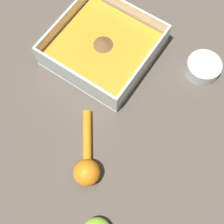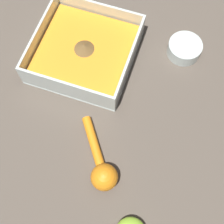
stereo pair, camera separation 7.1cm
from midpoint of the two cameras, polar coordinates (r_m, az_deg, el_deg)
ground_plane at (r=0.81m, az=-6.72°, el=8.30°), size 4.00×4.00×0.00m
square_dish at (r=0.80m, az=-7.54°, el=10.46°), size 0.24×0.24×0.07m
spice_bowl at (r=0.82m, az=10.67°, el=11.00°), size 0.09×0.09×0.04m
lemon_squeezer at (r=0.68m, az=-4.84°, el=-10.86°), size 0.16×0.13×0.06m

